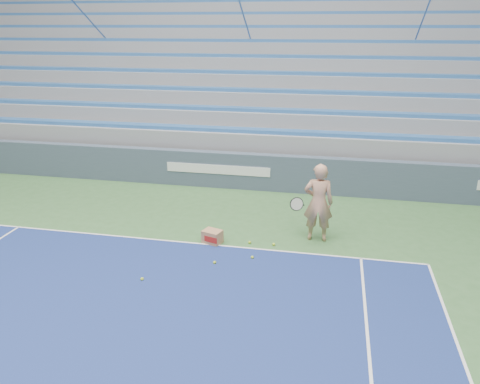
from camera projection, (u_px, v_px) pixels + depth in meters
name	position (u px, v px, depth m)	size (l,w,h in m)	color
sponsor_barrier	(219.00, 170.00, 14.27)	(30.00, 0.32, 1.10)	#3D4B5D
bleachers	(252.00, 86.00, 18.93)	(31.00, 9.15, 7.30)	gray
tennis_player	(318.00, 203.00, 10.60)	(0.95, 0.85, 1.83)	tan
ball_box	(212.00, 237.00, 10.68)	(0.49, 0.43, 0.31)	#A5754F
tennis_ball_0	(250.00, 242.00, 10.68)	(0.07, 0.07, 0.07)	#B3CE2A
tennis_ball_1	(252.00, 257.00, 9.99)	(0.07, 0.07, 0.07)	#B3CE2A
tennis_ball_2	(142.00, 279.00, 9.14)	(0.07, 0.07, 0.07)	#B3CE2A
tennis_ball_3	(215.00, 263.00, 9.77)	(0.07, 0.07, 0.07)	#B3CE2A
tennis_ball_4	(274.00, 244.00, 10.58)	(0.07, 0.07, 0.07)	#B3CE2A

